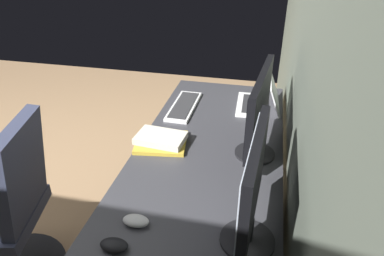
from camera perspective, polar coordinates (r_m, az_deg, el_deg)
The scene contains 11 objects.
wall_back at distance 1.51m, azimuth 20.25°, elevation 12.18°, with size 5.30×0.10×2.60m, color slate.
desk at distance 1.68m, azimuth 1.68°, elevation -8.54°, with size 2.11×0.74×0.73m.
drawer_pedestal at distance 1.80m, azimuth 1.42°, elevation -19.61°, with size 0.40×0.51×0.69m.
monitor_primary at distance 1.65m, azimuth 10.92°, elevation 2.96°, with size 0.56×0.20×0.43m.
monitor_secondary at distance 1.17m, azimuth 9.88°, elevation -9.60°, with size 0.47×0.20×0.44m.
laptop_leftmost at distance 2.24m, azimuth 11.27°, elevation 4.51°, with size 0.35×0.27×0.19m.
keyboard_main at distance 2.20m, azimuth -1.35°, elevation 3.63°, with size 0.42×0.14×0.02m.
mouse_main at distance 1.32m, azimuth -12.69°, elevation -18.26°, with size 0.06×0.10×0.03m, color black.
mouse_spare at distance 1.39m, azimuth -9.22°, elevation -14.81°, with size 0.06×0.10×0.03m, color silver.
book_stack_near at distance 1.82m, azimuth -5.13°, elevation -1.98°, with size 0.27×0.29×0.05m.
office_chair at distance 2.02m, azimuth -27.94°, elevation -12.96°, with size 0.56×0.59×0.97m.
Camera 1 is at (1.44, 1.91, 1.72)m, focal length 32.45 mm.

